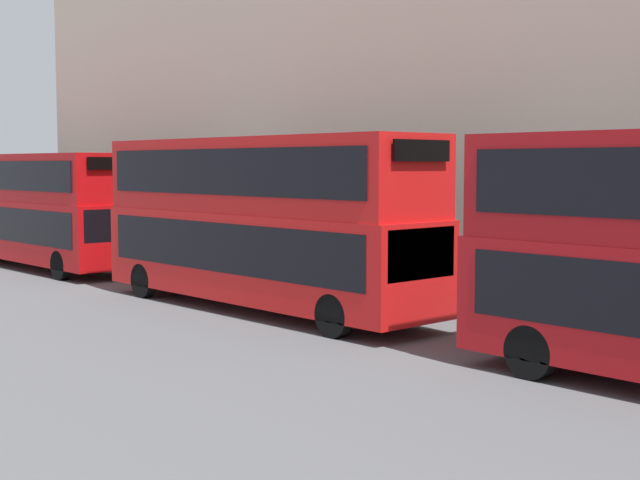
% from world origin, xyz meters
% --- Properties ---
extents(bus_second_in_queue, '(2.59, 11.34, 4.57)m').
position_xyz_m(bus_second_in_queue, '(1.60, 18.10, 2.51)').
color(bus_second_in_queue, red).
rests_on(bus_second_in_queue, ground).
extents(bus_third_in_queue, '(2.59, 10.87, 4.26)m').
position_xyz_m(bus_third_in_queue, '(1.60, 31.33, 2.35)').
color(bus_third_in_queue, '#B20C0F').
rests_on(bus_third_in_queue, ground).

